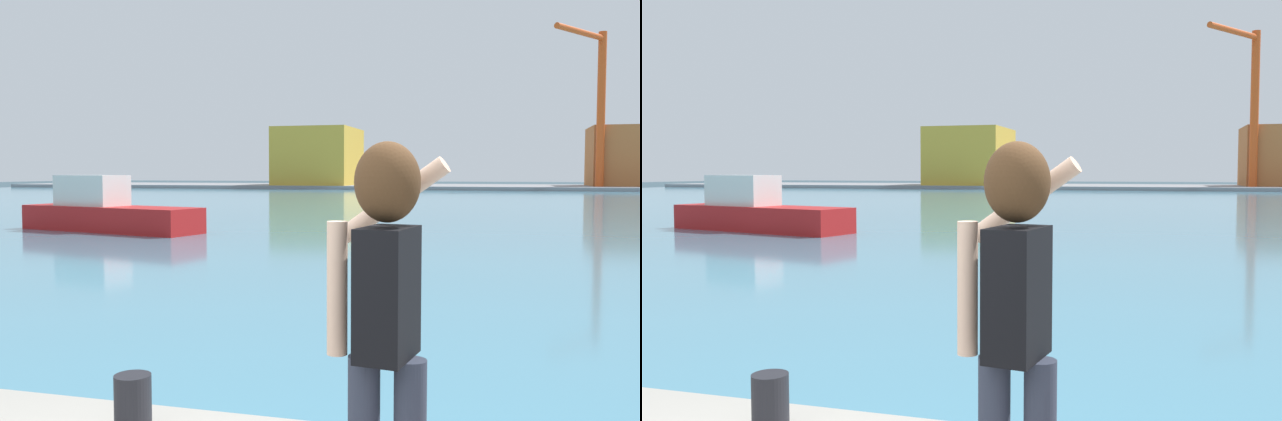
# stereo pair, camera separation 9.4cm
# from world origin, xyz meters

# --- Properties ---
(ground_plane) EXTENTS (220.00, 220.00, 0.00)m
(ground_plane) POSITION_xyz_m (0.00, 50.00, 0.00)
(ground_plane) COLOR #334751
(harbor_water) EXTENTS (140.00, 100.00, 0.02)m
(harbor_water) POSITION_xyz_m (0.00, 52.00, 0.01)
(harbor_water) COLOR teal
(harbor_water) RESTS_ON ground_plane
(far_shore_dock) EXTENTS (140.00, 20.00, 0.48)m
(far_shore_dock) POSITION_xyz_m (0.00, 92.00, 0.24)
(far_shore_dock) COLOR gray
(far_shore_dock) RESTS_ON ground_plane
(person_photographer) EXTENTS (0.53, 0.56, 1.74)m
(person_photographer) POSITION_xyz_m (0.99, 0.72, 1.76)
(person_photographer) COLOR #2D3342
(person_photographer) RESTS_ON quay_promenade
(harbor_bollard) EXTENTS (0.22, 0.22, 0.39)m
(harbor_bollard) POSITION_xyz_m (-0.68, 1.46, 0.89)
(harbor_bollard) COLOR black
(harbor_bollard) RESTS_ON quay_promenade
(boat_moored) EXTENTS (8.08, 3.74, 2.16)m
(boat_moored) POSITION_xyz_m (-13.48, 20.65, 0.77)
(boat_moored) COLOR #B21919
(boat_moored) RESTS_ON harbor_water
(warehouse_left) EXTENTS (10.44, 12.71, 8.00)m
(warehouse_left) POSITION_xyz_m (-24.13, 89.53, 4.48)
(warehouse_left) COLOR gold
(warehouse_left) RESTS_ON far_shore_dock
(port_crane) EXTENTS (6.81, 9.86, 19.14)m
(port_crane) POSITION_xyz_m (12.18, 86.71, 11.97)
(port_crane) COLOR #D84C19
(port_crane) RESTS_ON far_shore_dock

